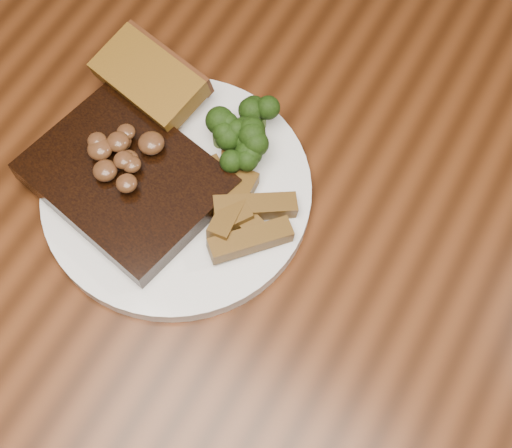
{
  "coord_description": "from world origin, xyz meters",
  "views": [
    {
      "loc": [
        0.13,
        -0.26,
        1.37
      ],
      "look_at": [
        -0.01,
        -0.01,
        0.78
      ],
      "focal_mm": 50.0,
      "sensor_mm": 36.0,
      "label": 1
    }
  ],
  "objects_px": {
    "dining_table": "(270,266)",
    "garlic_bread": "(151,91)",
    "plate": "(177,192)",
    "steak": "(126,179)",
    "potato_wedges": "(226,221)"
  },
  "relations": [
    {
      "from": "dining_table",
      "to": "garlic_bread",
      "type": "relative_size",
      "value": 14.46
    },
    {
      "from": "plate",
      "to": "garlic_bread",
      "type": "xyz_separation_m",
      "value": [
        -0.08,
        0.08,
        0.02
      ]
    },
    {
      "from": "dining_table",
      "to": "steak",
      "type": "distance_m",
      "value": 0.19
    },
    {
      "from": "dining_table",
      "to": "garlic_bread",
      "type": "xyz_separation_m",
      "value": [
        -0.18,
        0.07,
        0.12
      ]
    },
    {
      "from": "dining_table",
      "to": "steak",
      "type": "relative_size",
      "value": 9.02
    },
    {
      "from": "dining_table",
      "to": "plate",
      "type": "distance_m",
      "value": 0.14
    },
    {
      "from": "dining_table",
      "to": "plate",
      "type": "xyz_separation_m",
      "value": [
        -0.1,
        -0.01,
        0.1
      ]
    },
    {
      "from": "plate",
      "to": "steak",
      "type": "xyz_separation_m",
      "value": [
        -0.04,
        -0.02,
        0.02
      ]
    },
    {
      "from": "plate",
      "to": "potato_wedges",
      "type": "relative_size",
      "value": 2.59
    },
    {
      "from": "steak",
      "to": "potato_wedges",
      "type": "xyz_separation_m",
      "value": [
        0.11,
        0.01,
        -0.0
      ]
    },
    {
      "from": "steak",
      "to": "potato_wedges",
      "type": "distance_m",
      "value": 0.11
    },
    {
      "from": "steak",
      "to": "potato_wedges",
      "type": "bearing_deg",
      "value": 16.76
    },
    {
      "from": "dining_table",
      "to": "plate",
      "type": "height_order",
      "value": "plate"
    },
    {
      "from": "dining_table",
      "to": "potato_wedges",
      "type": "relative_size",
      "value": 15.76
    },
    {
      "from": "plate",
      "to": "potato_wedges",
      "type": "height_order",
      "value": "potato_wedges"
    }
  ]
}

